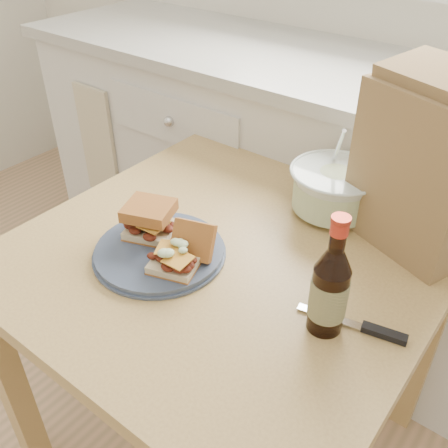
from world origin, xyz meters
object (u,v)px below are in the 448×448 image
Objects in this scene: plate at (159,251)px; paper_bag at (426,170)px; dining_table at (229,284)px; coleslaw_bowl at (334,191)px; beer_bottle at (330,289)px.

paper_bag reaches higher than plate.
plate is 0.79× the size of paper_bag.
plate reaches higher than dining_table.
coleslaw_bowl is 0.62× the size of paper_bag.
plate is 0.58m from paper_bag.
coleslaw_bowl is (0.11, 0.27, 0.16)m from dining_table.
coleslaw_bowl is at bearing 92.13° from beer_bottle.
paper_bag is (0.30, 0.28, 0.28)m from dining_table.
dining_table is at bearing 140.40° from beer_bottle.
dining_table is 2.53× the size of paper_bag.
beer_bottle is 0.36m from paper_bag.
coleslaw_bowl is at bearing 68.20° from dining_table.
beer_bottle is at bearing 5.11° from plate.
paper_bag is at bearing 62.75° from beer_bottle.
dining_table is 0.49m from paper_bag.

